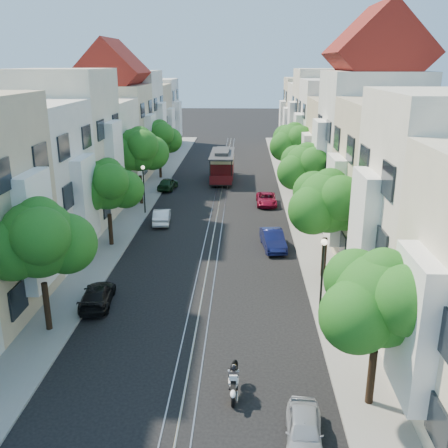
# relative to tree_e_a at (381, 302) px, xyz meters

# --- Properties ---
(ground) EXTENTS (200.00, 200.00, 0.00)m
(ground) POSITION_rel_tree_e_a_xyz_m (-7.26, 31.02, -4.40)
(ground) COLOR black
(ground) RESTS_ON ground
(sidewalk_east) EXTENTS (2.50, 80.00, 0.12)m
(sidewalk_east) POSITION_rel_tree_e_a_xyz_m (-0.01, 31.02, -4.34)
(sidewalk_east) COLOR gray
(sidewalk_east) RESTS_ON ground
(sidewalk_west) EXTENTS (2.50, 80.00, 0.12)m
(sidewalk_west) POSITION_rel_tree_e_a_xyz_m (-14.51, 31.02, -4.34)
(sidewalk_west) COLOR gray
(sidewalk_west) RESTS_ON ground
(rail_left) EXTENTS (0.06, 80.00, 0.02)m
(rail_left) POSITION_rel_tree_e_a_xyz_m (-7.81, 31.02, -4.39)
(rail_left) COLOR gray
(rail_left) RESTS_ON ground
(rail_slot) EXTENTS (0.06, 80.00, 0.02)m
(rail_slot) POSITION_rel_tree_e_a_xyz_m (-7.26, 31.02, -4.39)
(rail_slot) COLOR gray
(rail_slot) RESTS_ON ground
(rail_right) EXTENTS (0.06, 80.00, 0.02)m
(rail_right) POSITION_rel_tree_e_a_xyz_m (-6.71, 31.02, -4.39)
(rail_right) COLOR gray
(rail_right) RESTS_ON ground
(lane_line) EXTENTS (0.08, 80.00, 0.01)m
(lane_line) POSITION_rel_tree_e_a_xyz_m (-7.26, 31.02, -4.40)
(lane_line) COLOR tan
(lane_line) RESTS_ON ground
(townhouses_east) EXTENTS (7.75, 72.00, 12.00)m
(townhouses_east) POSITION_rel_tree_e_a_xyz_m (4.61, 30.94, 0.79)
(townhouses_east) COLOR beige
(townhouses_east) RESTS_ON ground
(townhouses_west) EXTENTS (7.75, 72.00, 11.76)m
(townhouses_west) POSITION_rel_tree_e_a_xyz_m (-19.13, 30.94, 0.68)
(townhouses_west) COLOR silver
(townhouses_west) RESTS_ON ground
(tree_e_a) EXTENTS (4.72, 3.87, 6.27)m
(tree_e_a) POSITION_rel_tree_e_a_xyz_m (0.00, 0.00, 0.00)
(tree_e_a) COLOR black
(tree_e_a) RESTS_ON ground
(tree_e_b) EXTENTS (4.93, 4.08, 6.68)m
(tree_e_b) POSITION_rel_tree_e_a_xyz_m (0.00, 12.00, 0.34)
(tree_e_b) COLOR black
(tree_e_b) RESTS_ON ground
(tree_e_c) EXTENTS (4.84, 3.99, 6.52)m
(tree_e_c) POSITION_rel_tree_e_a_xyz_m (0.00, 23.00, 0.20)
(tree_e_c) COLOR black
(tree_e_c) RESTS_ON ground
(tree_e_d) EXTENTS (5.01, 4.16, 6.85)m
(tree_e_d) POSITION_rel_tree_e_a_xyz_m (0.00, 34.00, 0.47)
(tree_e_d) COLOR black
(tree_e_d) RESTS_ON ground
(tree_w_a) EXTENTS (4.93, 4.08, 6.68)m
(tree_w_a) POSITION_rel_tree_e_a_xyz_m (-14.40, 5.00, 0.34)
(tree_w_a) COLOR black
(tree_w_a) RESTS_ON ground
(tree_w_b) EXTENTS (4.72, 3.87, 6.27)m
(tree_w_b) POSITION_rel_tree_e_a_xyz_m (-14.40, 17.00, 0.00)
(tree_w_b) COLOR black
(tree_w_b) RESTS_ON ground
(tree_w_c) EXTENTS (5.13, 4.28, 7.09)m
(tree_w_c) POSITION_rel_tree_e_a_xyz_m (-14.40, 28.00, 0.67)
(tree_w_c) COLOR black
(tree_w_c) RESTS_ON ground
(tree_w_d) EXTENTS (4.84, 3.99, 6.52)m
(tree_w_d) POSITION_rel_tree_e_a_xyz_m (-14.40, 39.00, 0.20)
(tree_w_d) COLOR black
(tree_w_d) RESTS_ON ground
(lamp_east) EXTENTS (0.32, 0.32, 4.16)m
(lamp_east) POSITION_rel_tree_e_a_xyz_m (-0.96, 7.02, -1.55)
(lamp_east) COLOR black
(lamp_east) RESTS_ON ground
(lamp_west) EXTENTS (0.32, 0.32, 4.16)m
(lamp_west) POSITION_rel_tree_e_a_xyz_m (-13.56, 25.02, -1.55)
(lamp_west) COLOR black
(lamp_west) RESTS_ON ground
(sportbike_rider) EXTENTS (0.43, 1.98, 1.36)m
(sportbike_rider) POSITION_rel_tree_e_a_xyz_m (-5.29, 0.37, -3.69)
(sportbike_rider) COLOR black
(sportbike_rider) RESTS_ON ground
(cable_car) EXTENTS (2.55, 8.17, 3.14)m
(cable_car) POSITION_rel_tree_e_a_xyz_m (-7.39, 38.34, -2.54)
(cable_car) COLOR black
(cable_car) RESTS_ON ground
(parked_car_e_near) EXTENTS (1.54, 3.27, 1.08)m
(parked_car_e_near) POSITION_rel_tree_e_a_xyz_m (-2.81, -2.15, -3.86)
(parked_car_e_near) COLOR #9EA1A9
(parked_car_e_near) RESTS_ON ground
(parked_car_e_mid) EXTENTS (1.85, 4.14, 1.32)m
(parked_car_e_mid) POSITION_rel_tree_e_a_xyz_m (-2.86, 16.97, -3.74)
(parked_car_e_mid) COLOR #0C113F
(parked_car_e_mid) RESTS_ON ground
(parked_car_e_far) EXTENTS (1.86, 3.95, 1.09)m
(parked_car_e_far) POSITION_rel_tree_e_a_xyz_m (-2.86, 28.36, -3.85)
(parked_car_e_far) COLOR maroon
(parked_car_e_far) RESTS_ON ground
(parked_car_w_near) EXTENTS (1.96, 4.01, 1.12)m
(parked_car_w_near) POSITION_rel_tree_e_a_xyz_m (-12.86, 7.87, -3.84)
(parked_car_w_near) COLOR black
(parked_car_w_near) RESTS_ON ground
(parked_car_w_mid) EXTENTS (1.62, 3.79, 1.22)m
(parked_car_w_mid) POSITION_rel_tree_e_a_xyz_m (-11.66, 22.43, -3.79)
(parked_car_w_mid) COLOR white
(parked_car_w_mid) RESTS_ON ground
(parked_car_w_far) EXTENTS (1.93, 3.86, 1.26)m
(parked_car_w_far) POSITION_rel_tree_e_a_xyz_m (-12.86, 33.77, -3.77)
(parked_car_w_far) COLOR black
(parked_car_w_far) RESTS_ON ground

